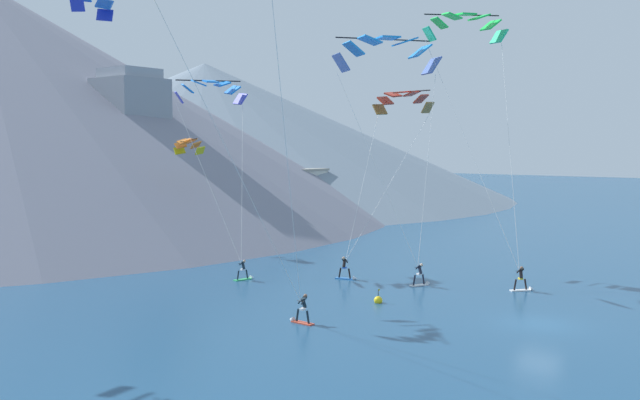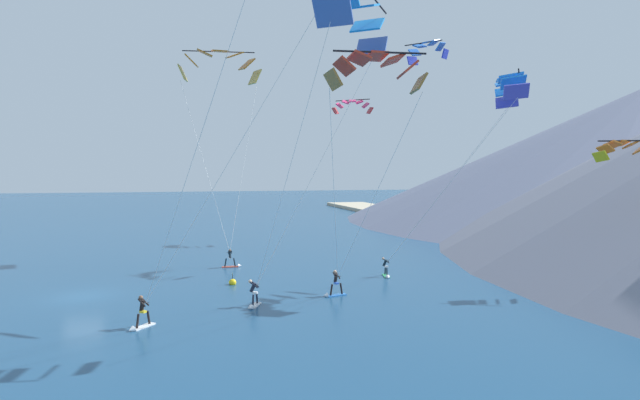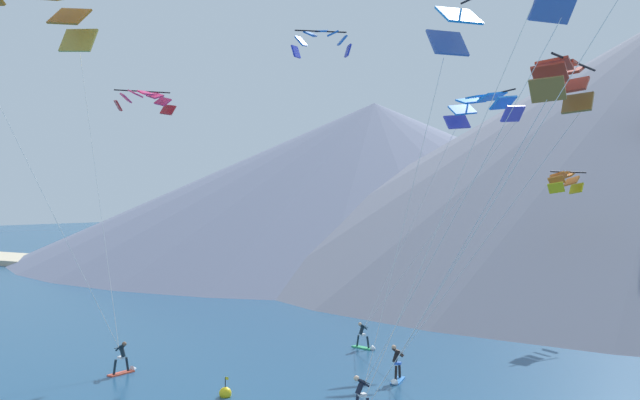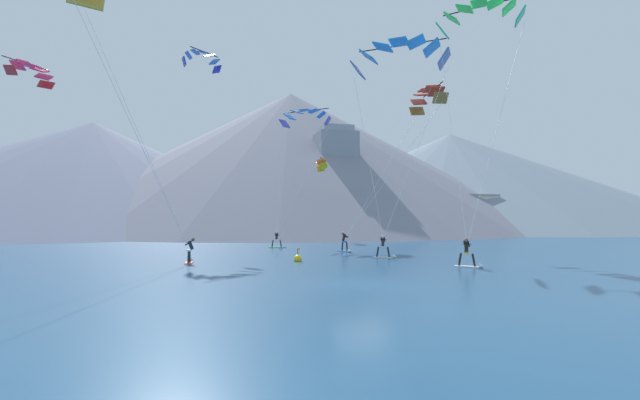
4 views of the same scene
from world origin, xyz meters
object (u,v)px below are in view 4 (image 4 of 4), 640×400
kitesurfer_near_trail (346,245)px  kitesurfer_far_right (386,250)px  kitesurfer_far_left (279,243)px  parafoil_kite_distant_low_drift (202,58)px  parafoil_kite_distant_high_outer (321,163)px  parafoil_kite_distant_mid_solo (31,71)px  parafoil_kite_far_right (399,53)px  kitesurfer_near_lead (470,258)px  parafoil_kite_near_lead (480,14)px  kitesurfer_mid_center (190,255)px  parafoil_kite_near_trail (427,98)px  parafoil_kite_far_left (305,116)px  race_marker_buoy (298,259)px

kitesurfer_near_trail → kitesurfer_far_right: kitesurfer_near_trail is taller
kitesurfer_far_left → parafoil_kite_distant_low_drift: (-7.60, 7.40, 20.16)m
parafoil_kite_distant_high_outer → parafoil_kite_distant_mid_solo: size_ratio=0.84×
kitesurfer_far_left → parafoil_kite_far_right: 20.84m
kitesurfer_near_lead → parafoil_kite_near_lead: size_ratio=0.09×
kitesurfer_mid_center → parafoil_kite_distant_low_drift: parafoil_kite_distant_low_drift is taller
parafoil_kite_near_trail → parafoil_kite_distant_mid_solo: parafoil_kite_distant_mid_solo is taller
kitesurfer_near_trail → parafoil_kite_far_left: size_ratio=0.12×
parafoil_kite_distant_low_drift → race_marker_buoy: 29.31m
kitesurfer_far_left → parafoil_kite_near_trail: bearing=-25.5°
kitesurfer_mid_center → parafoil_kite_distant_high_outer: (15.65, 26.88, 9.73)m
kitesurfer_near_lead → kitesurfer_near_trail: (-4.04, 12.28, 0.00)m
kitesurfer_mid_center → parafoil_kite_far_left: bearing=58.9°
kitesurfer_far_left → parafoil_kite_near_lead: bearing=-34.1°
parafoil_kite_near_lead → kitesurfer_far_right: bearing=-171.5°
kitesurfer_near_trail → parafoil_kite_far_right: parafoil_kite_far_right is taller
kitesurfer_near_lead → parafoil_kite_far_right: 20.92m
kitesurfer_far_left → parafoil_kite_distant_high_outer: (8.01, 15.19, 9.79)m
parafoil_kite_distant_low_drift → parafoil_kite_far_right: bearing=-38.1°
parafoil_kite_distant_low_drift → race_marker_buoy: bearing=-70.3°
kitesurfer_far_right → parafoil_kite_distant_low_drift: bearing=125.9°
kitesurfer_near_trail → parafoil_kite_far_left: 20.16m
kitesurfer_near_trail → kitesurfer_mid_center: (-12.53, -5.71, -0.05)m
kitesurfer_near_trail → parafoil_kite_distant_high_outer: (3.13, 21.17, 9.68)m
parafoil_kite_near_trail → parafoil_kite_distant_mid_solo: (-36.15, 11.27, 3.26)m
parafoil_kite_distant_mid_solo → kitesurfer_far_left: bearing=-12.5°
parafoil_kite_distant_high_outer → parafoil_kite_far_right: bearing=-85.1°
kitesurfer_near_lead → parafoil_kite_near_trail: size_ratio=0.14×
kitesurfer_mid_center → race_marker_buoy: size_ratio=1.72×
kitesurfer_mid_center → parafoil_kite_near_lead: 30.12m
kitesurfer_near_lead → parafoil_kite_near_lead: parafoil_kite_near_lead is taller
kitesurfer_mid_center → kitesurfer_far_right: kitesurfer_far_right is taller
kitesurfer_mid_center → parafoil_kite_distant_mid_solo: bearing=133.1°
kitesurfer_near_lead → parafoil_kite_near_trail: parafoil_kite_near_trail is taller
parafoil_kite_near_trail → parafoil_kite_far_right: bearing=-175.1°
parafoil_kite_near_lead → parafoil_kite_distant_high_outer: bearing=105.9°
parafoil_kite_distant_low_drift → parafoil_kite_distant_mid_solo: size_ratio=0.83×
kitesurfer_far_right → parafoil_kite_near_lead: size_ratio=0.09×
kitesurfer_far_right → parafoil_kite_near_trail: bearing=41.2°
kitesurfer_near_lead → parafoil_kite_distant_high_outer: (-0.92, 33.45, 9.68)m
parafoil_kite_distant_mid_solo → race_marker_buoy: (22.96, -17.58, -17.01)m
parafoil_kite_distant_low_drift → kitesurfer_far_left: bearing=-44.2°
kitesurfer_mid_center → parafoil_kite_near_lead: (22.94, 1.33, 19.47)m
kitesurfer_near_lead → parafoil_kite_far_right: bearing=85.5°
kitesurfer_near_lead → parafoil_kite_distant_mid_solo: bearing=144.1°
kitesurfer_far_left → parafoil_kite_distant_low_drift: bearing=135.8°
parafoil_kite_distant_mid_solo → kitesurfer_far_right: bearing=-29.7°
kitesurfer_mid_center → parafoil_kite_distant_mid_solo: parafoil_kite_distant_mid_solo is taller
kitesurfer_near_trail → parafoil_kite_far_left: parafoil_kite_far_left is taller
parafoil_kite_distant_high_outer → parafoil_kite_distant_mid_solo: parafoil_kite_distant_mid_solo is taller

